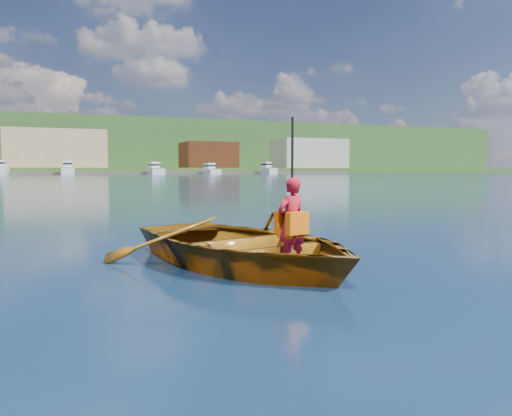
# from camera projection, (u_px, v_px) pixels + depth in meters

# --- Properties ---
(ground) EXTENTS (600.00, 600.00, 0.00)m
(ground) POSITION_uv_depth(u_px,v_px,m) (285.00, 259.00, 7.81)
(ground) COLOR #121F41
(ground) RESTS_ON ground
(rowboat) EXTENTS (4.29, 5.12, 0.91)m
(rowboat) POSITION_uv_depth(u_px,v_px,m) (242.00, 245.00, 7.30)
(rowboat) COLOR brown
(rowboat) RESTS_ON ground
(child_paddler) EXTENTS (0.50, 0.42, 2.02)m
(child_paddler) POSITION_uv_depth(u_px,v_px,m) (291.00, 222.00, 6.66)
(child_paddler) COLOR maroon
(child_paddler) RESTS_ON ground
(shoreline) EXTENTS (400.00, 140.00, 22.00)m
(shoreline) POSITION_uv_depth(u_px,v_px,m) (70.00, 150.00, 227.11)
(shoreline) COLOR #365621
(shoreline) RESTS_ON ground
(dock) EXTENTS (160.03, 5.43, 0.80)m
(dock) POSITION_uv_depth(u_px,v_px,m) (112.00, 173.00, 149.14)
(dock) COLOR #52463D
(dock) RESTS_ON ground
(waterfront_buildings) EXTENTS (202.00, 16.00, 14.00)m
(waterfront_buildings) POSITION_uv_depth(u_px,v_px,m) (47.00, 150.00, 157.92)
(waterfront_buildings) COLOR maroon
(waterfront_buildings) RESTS_ON ground
(marina_yachts) EXTENTS (142.69, 13.18, 4.22)m
(marina_yachts) POSITION_uv_depth(u_px,v_px,m) (56.00, 170.00, 139.17)
(marina_yachts) COLOR silver
(marina_yachts) RESTS_ON ground
(hillside_trees) EXTENTS (304.23, 83.38, 26.70)m
(hillside_trees) POSITION_uv_depth(u_px,v_px,m) (71.00, 131.00, 238.64)
(hillside_trees) COLOR #382314
(hillside_trees) RESTS_ON ground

